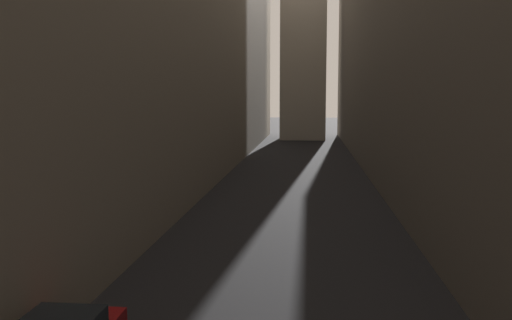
{
  "coord_description": "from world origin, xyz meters",
  "views": [
    {
      "loc": [
        1.0,
        8.34,
        6.18
      ],
      "look_at": [
        0.0,
        19.19,
        4.98
      ],
      "focal_mm": 40.86,
      "sensor_mm": 36.0,
      "label": 1
    }
  ],
  "objects": [
    {
      "name": "building_block_left",
      "position": [
        -11.77,
        50.0,
        10.64
      ],
      "size": [
        12.55,
        108.0,
        21.28
      ],
      "primitive_type": "cube",
      "color": "gray",
      "rests_on": "ground"
    },
    {
      "name": "building_block_right",
      "position": [
        11.57,
        50.0,
        10.76
      ],
      "size": [
        12.14,
        108.0,
        21.51
      ],
      "primitive_type": "cube",
      "color": "#60594F",
      "rests_on": "ground"
    },
    {
      "name": "ground_plane",
      "position": [
        0.0,
        48.0,
        0.0
      ],
      "size": [
        264.0,
        264.0,
        0.0
      ],
      "primitive_type": "plane",
      "color": "black"
    }
  ]
}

